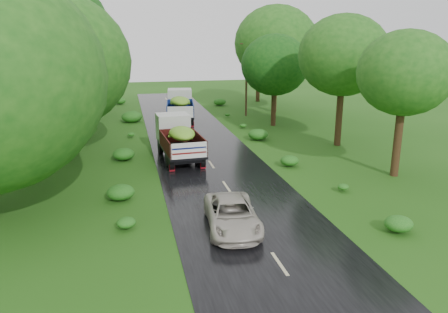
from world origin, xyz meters
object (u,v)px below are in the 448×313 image
object	(u,v)px
utility_pole	(246,76)
car	(232,215)
truck_near	(178,136)
truck_far	(180,105)

from	to	relation	value
utility_pole	car	bearing A→B (deg)	-86.51
car	utility_pole	distance (m)	25.31
truck_near	truck_far	bearing A→B (deg)	78.41
utility_pole	truck_far	bearing A→B (deg)	-149.13
truck_far	car	distance (m)	22.87
truck_near	truck_far	xyz separation A→B (m)	(1.65, 12.08, 0.07)
truck_near	truck_far	distance (m)	12.19
truck_near	utility_pole	world-z (taller)	utility_pole
truck_near	utility_pole	xyz separation A→B (m)	(8.08, 13.28, 2.30)
truck_far	utility_pole	bearing A→B (deg)	17.36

